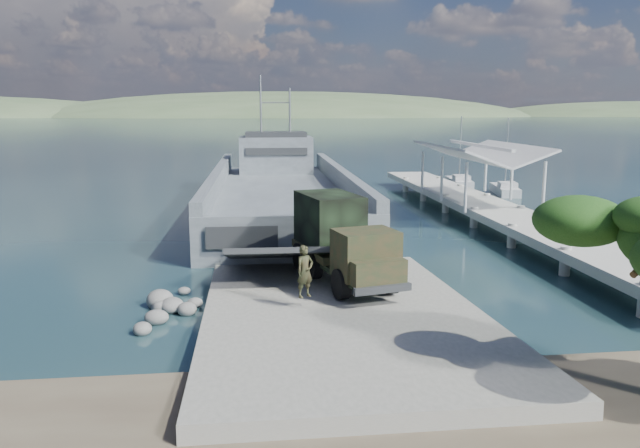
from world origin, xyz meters
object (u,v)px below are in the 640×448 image
(pier, at_px, (483,197))
(military_truck, at_px, (340,239))
(landing_craft, at_px, (280,200))
(sailboat_near, at_px, (505,190))
(sailboat_far, at_px, (459,183))
(soldier, at_px, (305,282))

(pier, xyz_separation_m, military_truck, (-12.44, -15.91, 0.65))
(pier, bearing_deg, landing_craft, 161.03)
(landing_craft, distance_m, sailboat_near, 22.32)
(pier, distance_m, sailboat_near, 14.37)
(landing_craft, distance_m, sailboat_far, 23.26)
(soldier, xyz_separation_m, sailboat_far, (19.08, 38.20, -1.09))
(military_truck, bearing_deg, soldier, -130.43)
(pier, height_order, landing_craft, landing_craft)
(pier, bearing_deg, sailboat_far, 75.59)
(military_truck, relative_size, sailboat_near, 1.11)
(pier, bearing_deg, sailboat_near, 60.74)
(landing_craft, xyz_separation_m, sailboat_far, (18.71, 13.80, -0.56))
(military_truck, xyz_separation_m, sailboat_far, (17.22, 34.50, -1.87))
(soldier, bearing_deg, pier, 22.55)
(landing_craft, relative_size, sailboat_far, 5.42)
(pier, bearing_deg, soldier, -126.12)
(landing_craft, bearing_deg, soldier, -89.78)
(soldier, bearing_deg, sailboat_far, 32.12)
(pier, xyz_separation_m, sailboat_far, (4.77, 18.59, -1.22))
(military_truck, relative_size, soldier, 4.07)
(pier, distance_m, military_truck, 20.21)
(pier, height_order, soldier, pier)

